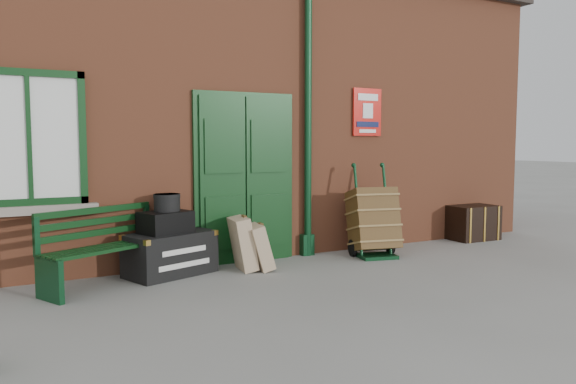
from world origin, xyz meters
TOP-DOWN VIEW (x-y plane):
  - ground at (0.00, 0.00)m, footprint 80.00×80.00m
  - station_building at (-0.00, 3.49)m, footprint 10.30×4.30m
  - bench at (-2.21, 1.02)m, footprint 1.53×1.03m
  - houdini_trunk at (-1.41, 1.20)m, footprint 1.16×0.87m
  - strongbox at (-1.46, 1.20)m, footprint 0.67×0.57m
  - hatbox at (-1.43, 1.23)m, footprint 0.39×0.39m
  - suitcase_back at (-0.54, 1.02)m, footprint 0.36×0.50m
  - suitcase_front at (-0.36, 0.92)m, footprint 0.37×0.46m
  - porter_trolley at (1.44, 0.95)m, footprint 0.76×0.80m
  - dark_trunk at (3.72, 1.25)m, footprint 0.80×0.54m

SIDE VIEW (x-z plane):
  - ground at x=0.00m, z-range 0.00..0.00m
  - houdini_trunk at x=-1.41m, z-range 0.00..0.52m
  - dark_trunk at x=3.72m, z-range 0.00..0.57m
  - suitcase_front at x=-0.36m, z-range 0.00..0.59m
  - suitcase_back at x=-0.54m, z-range 0.00..0.68m
  - bench at x=-2.21m, z-range 0.00..0.91m
  - porter_trolley at x=1.44m, z-range -0.14..1.14m
  - strongbox at x=-1.46m, z-range 0.52..0.78m
  - hatbox at x=-1.43m, z-range 0.78..0.98m
  - station_building at x=0.00m, z-range -0.02..4.34m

